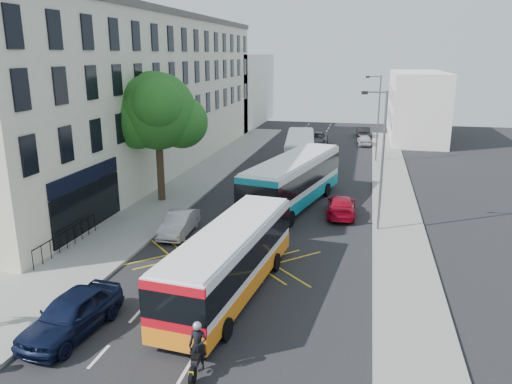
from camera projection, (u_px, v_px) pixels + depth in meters
The scene contains 20 objects.
ground at pixel (214, 323), 19.30m from camera, with size 120.00×120.00×0.00m, color black.
pavement_left at pixel (162, 200), 35.18m from camera, with size 5.00×70.00×0.15m, color gray.
pavement_right at pixel (396, 216), 31.79m from camera, with size 3.00×70.00×0.15m, color gray.
terrace_main at pixel (142, 93), 43.48m from camera, with size 8.30×45.00×13.50m.
terrace_far at pixel (234, 90), 72.63m from camera, with size 8.00×20.00×10.00m, color silver.
building_right at pixel (416, 105), 61.03m from camera, with size 6.00×18.00×8.00m, color silver.
street_tree at pixel (157, 112), 33.49m from camera, with size 6.30×5.70×8.80m.
lamp_near at pixel (381, 154), 28.04m from camera, with size 1.45×0.15×8.00m.
lamp_far at pixel (377, 114), 46.84m from camera, with size 1.45×0.15×8.00m.
railings at pixel (67, 238), 26.14m from camera, with size 0.08×5.60×1.14m, color black, non-canonical shape.
bus_near at pixel (230, 260), 21.33m from camera, with size 3.52×10.74×2.96m.
bus_mid at pixel (293, 181), 33.71m from camera, with size 5.34×12.32×3.38m.
bus_far at pixel (300, 151), 45.16m from camera, with size 3.70×10.83×2.98m.
motorbike at pixel (198, 348), 16.13m from camera, with size 0.64×2.07×1.84m.
parked_car_blue at pixel (72, 314), 18.42m from camera, with size 1.86×4.62×1.57m, color black.
parked_car_silver at pixel (179, 223), 28.66m from camera, with size 1.38×3.96×1.30m, color #A8A9AF.
red_hatchback at pixel (341, 206), 32.02m from camera, with size 1.81×4.45×1.29m, color #AA071E.
distant_car_grey at pixel (316, 139), 56.32m from camera, with size 2.51×5.43×1.51m, color #3F4147.
distant_car_silver at pixel (364, 140), 56.68m from camera, with size 1.46×3.63×1.24m, color #B7B9C0.
distant_car_dark at pixel (363, 131), 62.52m from camera, with size 1.42×4.08×1.35m, color black.
Camera 1 is at (5.38, -16.46, 10.06)m, focal length 35.00 mm.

